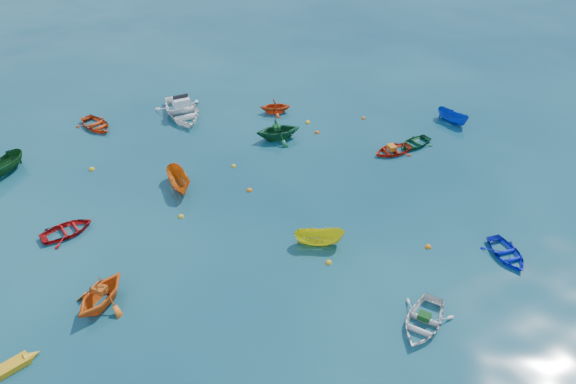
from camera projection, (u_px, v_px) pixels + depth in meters
ground at (334, 244)px, 31.17m from camera, size 160.00×160.00×0.00m
dinghy_white_near at (422, 325)px, 26.63m from camera, size 4.17×3.81×0.71m
dinghy_blue_se at (506, 256)px, 30.39m from camera, size 2.69×3.27×0.59m
dinghy_orange_w at (103, 304)px, 27.68m from camera, size 4.18×4.08×1.67m
sampan_yellow_mid at (319, 244)px, 31.18m from camera, size 2.90×2.37×1.07m
dinghy_green_e at (414, 145)px, 39.41m from camera, size 2.78×2.12×0.54m
dinghy_red_nw at (68, 233)px, 31.92m from camera, size 3.09×2.31×0.61m
sampan_orange_n at (180, 187)px, 35.42m from camera, size 1.48×3.16×1.18m
dinghy_green_n at (278, 139)px, 40.08m from camera, size 3.75×3.45×1.65m
dinghy_red_ne at (392, 152)px, 38.65m from camera, size 2.97×2.29×0.57m
sampan_blue_far at (452, 122)px, 42.01m from camera, size 1.46×2.73×1.00m
dinghy_red_far at (97, 127)px, 41.37m from camera, size 2.94×3.57×0.65m
dinghy_orange_far at (276, 112)px, 43.18m from camera, size 2.99×2.84×1.23m
sampan_green_far at (6, 174)px, 36.61m from camera, size 3.38×2.83×1.26m
motorboat_white at (183, 115)px, 42.79m from camera, size 4.16×5.40×1.64m
tarp_green_a at (424, 316)px, 26.41m from camera, size 0.67×0.72×0.28m
tarp_orange_a at (100, 289)px, 27.12m from camera, size 0.78×0.82×0.32m
tarp_green_b at (277, 127)px, 39.48m from camera, size 0.58×0.68×0.28m
tarp_orange_b at (392, 147)px, 38.35m from camera, size 0.55×0.68×0.31m
buoy_ye_a at (329, 263)px, 29.97m from camera, size 0.35×0.35×0.35m
buoy_or_b at (428, 247)px, 30.96m from camera, size 0.35×0.35×0.35m
buoy_ye_b at (181, 217)px, 33.07m from camera, size 0.34×0.34×0.34m
buoy_or_c at (249, 191)px, 35.14m from camera, size 0.35×0.35×0.35m
buoy_ye_c at (233, 166)px, 37.29m from camera, size 0.32×0.32×0.32m
buoy_or_d at (317, 133)px, 40.74m from camera, size 0.34×0.34×0.34m
buoy_ye_d at (92, 170)px, 36.98m from camera, size 0.38×0.38×0.38m
buoy_or_e at (363, 119)px, 42.41m from camera, size 0.31×0.31×0.31m
buoy_ye_e at (308, 123)px, 41.90m from camera, size 0.37×0.37×0.37m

